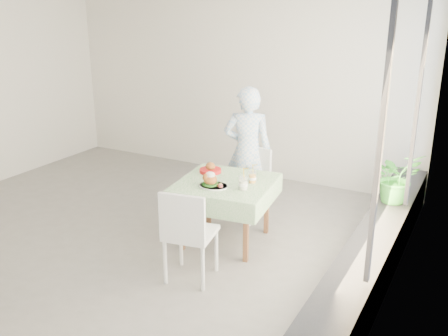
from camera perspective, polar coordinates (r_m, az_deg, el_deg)
The scene contains 14 objects.
floor at distance 6.38m, azimuth -9.27°, elevation -6.60°, with size 6.00×6.00×0.00m, color slate.
wall_back at distance 8.00m, azimuth 1.25°, elevation 9.29°, with size 6.00×0.02×2.80m, color white.
wall_right at distance 4.74m, azimuth 19.92°, elevation 1.68°, with size 0.02×5.00×2.80m, color white.
window_pane at distance 4.68m, azimuth 19.89°, elevation 4.66°, with size 0.01×4.80×2.18m, color #D1E0F9.
window_ledge at distance 5.20m, azimuth 16.33°, elevation -10.20°, with size 0.40×4.80×0.50m, color black.
cafe_table at distance 5.76m, azimuth 0.20°, elevation -4.19°, with size 1.16×1.16×0.74m.
chair_far at distance 6.47m, azimuth 2.77°, elevation -3.30°, with size 0.51×0.51×0.91m.
chair_near at distance 5.08m, azimuth -3.85°, elevation -9.46°, with size 0.54×0.54×0.98m.
diner at distance 6.43m, azimuth 2.71°, elevation 1.90°, with size 0.62×0.41×1.69m, color #93BFEB.
main_dish at distance 5.49m, azimuth -1.41°, elevation -1.58°, with size 0.33×0.33×0.17m.
juice_cup_orange at distance 5.61m, azimuth 3.26°, elevation -1.11°, with size 0.09×0.09×0.26m.
juice_cup_lemonade at distance 5.40m, azimuth 2.20°, elevation -1.79°, with size 0.11×0.11×0.30m.
second_dish at distance 5.95m, azimuth -1.57°, elevation -0.16°, with size 0.26×0.26×0.12m.
potted_plant at distance 5.96m, azimuth 19.06°, elevation -0.99°, with size 0.53×0.46×0.59m, color #35812B.
Camera 1 is at (3.62, -4.52, 2.68)m, focal length 40.00 mm.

